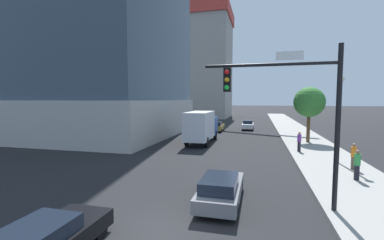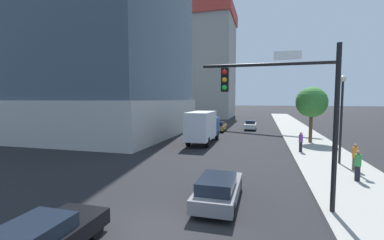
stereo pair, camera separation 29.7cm
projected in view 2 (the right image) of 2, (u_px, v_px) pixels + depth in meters
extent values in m
plane|color=black|center=(157.00, 230.00, 9.64)|extent=(400.00, 400.00, 0.00)
cube|color=#9E9B93|center=(313.00, 146.00, 26.56)|extent=(5.00, 120.00, 0.15)
cube|color=#B2AFA8|center=(104.00, 117.00, 35.97)|extent=(20.47, 21.89, 4.71)
cube|color=#9E9B93|center=(209.00, 64.00, 69.85)|extent=(12.48, 15.74, 28.50)
cube|color=#C63D33|center=(210.00, 15.00, 68.84)|extent=(13.23, 16.68, 3.00)
cube|color=red|center=(221.00, 47.00, 64.05)|extent=(0.90, 0.90, 35.25)
cylinder|color=black|center=(336.00, 129.00, 10.60)|extent=(0.20, 0.20, 6.93)
cylinder|color=black|center=(267.00, 65.00, 11.12)|extent=(5.55, 0.14, 0.14)
cube|color=black|center=(225.00, 80.00, 11.63)|extent=(0.32, 0.36, 1.05)
sphere|color=red|center=(224.00, 72.00, 11.42)|extent=(0.22, 0.22, 0.22)
sphere|color=orange|center=(224.00, 80.00, 11.45)|extent=(0.22, 0.22, 0.22)
sphere|color=green|center=(224.00, 88.00, 11.48)|extent=(0.22, 0.22, 0.22)
cube|color=white|center=(287.00, 55.00, 10.87)|extent=(1.10, 0.04, 0.36)
cylinder|color=black|center=(341.00, 123.00, 18.76)|extent=(0.16, 0.16, 5.97)
sphere|color=silver|center=(343.00, 79.00, 18.51)|extent=(0.44, 0.44, 0.44)
cylinder|color=brown|center=(311.00, 128.00, 28.20)|extent=(0.36, 0.36, 3.15)
sphere|color=#387F33|center=(312.00, 102.00, 27.98)|extent=(3.27, 3.27, 3.27)
cube|color=silver|center=(250.00, 126.00, 41.32)|extent=(1.72, 4.32, 0.66)
cube|color=#19212D|center=(251.00, 122.00, 41.41)|extent=(1.44, 2.02, 0.52)
cylinder|color=black|center=(246.00, 126.00, 42.95)|extent=(0.22, 0.68, 0.68)
cylinder|color=black|center=(256.00, 127.00, 42.55)|extent=(0.22, 0.68, 0.68)
cylinder|color=black|center=(245.00, 128.00, 40.13)|extent=(0.22, 0.68, 0.68)
cylinder|color=black|center=(255.00, 129.00, 39.73)|extent=(0.22, 0.68, 0.68)
cube|color=slate|center=(219.00, 191.00, 12.13)|extent=(1.79, 4.57, 0.58)
cube|color=#19212D|center=(217.00, 183.00, 11.51)|extent=(1.50, 2.37, 0.52)
cylinder|color=black|center=(209.00, 184.00, 13.85)|extent=(0.22, 0.66, 0.66)
cylinder|color=black|center=(239.00, 186.00, 13.44)|extent=(0.22, 0.66, 0.66)
cylinder|color=black|center=(194.00, 207.00, 10.86)|extent=(0.22, 0.66, 0.66)
cylinder|color=black|center=(232.00, 211.00, 10.45)|extent=(0.22, 0.66, 0.66)
cube|color=#19212D|center=(34.00, 230.00, 7.50)|extent=(1.55, 1.94, 0.46)
cylinder|color=black|center=(57.00, 224.00, 9.43)|extent=(0.22, 0.63, 0.63)
cylinder|color=black|center=(96.00, 230.00, 9.01)|extent=(0.22, 0.63, 0.63)
cube|color=#AD8938|center=(219.00, 127.00, 39.22)|extent=(1.71, 4.07, 0.70)
cube|color=#19212D|center=(219.00, 123.00, 38.50)|extent=(1.43, 1.98, 0.56)
cylinder|color=black|center=(216.00, 128.00, 40.77)|extent=(0.22, 0.65, 0.65)
cylinder|color=black|center=(226.00, 128.00, 40.38)|extent=(0.22, 0.65, 0.65)
cylinder|color=black|center=(213.00, 130.00, 38.11)|extent=(0.22, 0.65, 0.65)
cylinder|color=black|center=(223.00, 130.00, 37.72)|extent=(0.22, 0.65, 0.65)
cube|color=#1E4799|center=(209.00, 126.00, 31.37)|extent=(2.31, 2.19, 2.06)
cube|color=silver|center=(201.00, 125.00, 27.50)|extent=(2.31, 5.49, 2.88)
cylinder|color=black|center=(200.00, 135.00, 31.73)|extent=(0.30, 1.06, 1.06)
cylinder|color=black|center=(217.00, 135.00, 31.20)|extent=(0.30, 1.06, 1.06)
cylinder|color=black|center=(188.00, 141.00, 26.57)|extent=(0.30, 1.06, 1.06)
cylinder|color=black|center=(208.00, 142.00, 26.04)|extent=(0.30, 1.06, 1.06)
cylinder|color=brown|center=(355.00, 164.00, 17.15)|extent=(0.28, 0.28, 0.86)
cylinder|color=orange|center=(355.00, 152.00, 17.09)|extent=(0.34, 0.34, 0.67)
sphere|color=#997051|center=(356.00, 146.00, 17.05)|extent=(0.23, 0.23, 0.23)
cylinder|color=black|center=(301.00, 147.00, 23.15)|extent=(0.28, 0.28, 0.87)
cylinder|color=purple|center=(301.00, 138.00, 23.09)|extent=(0.34, 0.34, 0.67)
sphere|color=tan|center=(301.00, 133.00, 23.05)|extent=(0.24, 0.24, 0.24)
cylinder|color=black|center=(357.00, 173.00, 14.90)|extent=(0.28, 0.28, 0.87)
cylinder|color=green|center=(358.00, 160.00, 14.84)|extent=(0.34, 0.34, 0.67)
sphere|color=#997051|center=(358.00, 152.00, 14.80)|extent=(0.23, 0.23, 0.23)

